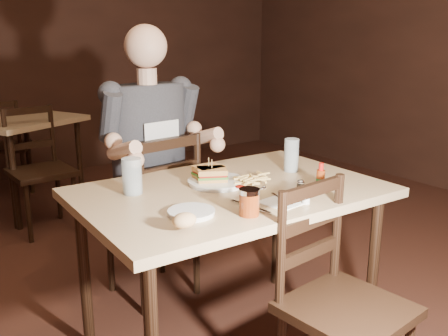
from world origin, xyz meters
TOP-DOWN VIEW (x-y plane):
  - room_shell at (0.00, 0.00)m, footprint 7.00×7.00m
  - main_table at (-0.07, 0.01)m, footprint 1.32×0.90m
  - bg_table at (-0.35, 2.50)m, footprint 1.06×1.06m
  - chair_far at (-0.13, 0.65)m, footprint 0.47×0.50m
  - chair_near at (0.01, -0.59)m, footprint 0.45×0.48m
  - bg_chair_far at (-0.35, 3.05)m, footprint 0.54×0.56m
  - bg_chair_near at (-0.35, 1.95)m, footprint 0.43×0.47m
  - diner at (-0.13, 0.60)m, footprint 0.61×0.50m
  - dinner_plate at (-0.09, 0.09)m, footprint 0.26×0.26m
  - sandwich_left at (-0.11, 0.10)m, footprint 0.16×0.15m
  - sandwich_right at (-0.10, 0.14)m, footprint 0.13×0.10m
  - fries_pile at (0.04, -0.01)m, footprint 0.22×0.16m
  - ketchup_dollop at (-0.07, -0.04)m, footprint 0.04×0.04m
  - glass_left at (-0.45, 0.19)m, footprint 0.08×0.08m
  - glass_right at (0.33, 0.06)m, footprint 0.07×0.07m
  - hot_sauce at (0.22, -0.24)m, footprint 0.04×0.04m
  - salt_shaker at (0.05, -0.33)m, footprint 0.03×0.03m
  - pepper_shaker at (0.11, -0.23)m, footprint 0.03×0.03m
  - syrup_dispenser at (-0.22, -0.30)m, footprint 0.08×0.08m
  - napkin at (-0.02, -0.26)m, footprint 0.17×0.17m
  - knife at (-0.16, -0.24)m, footprint 0.04×0.21m
  - fork at (-0.00, -0.23)m, footprint 0.04×0.14m
  - side_plate at (-0.39, -0.17)m, footprint 0.18×0.18m
  - bread_roll at (-0.49, -0.29)m, footprint 0.09×0.07m

SIDE VIEW (x-z plane):
  - bg_chair_far at x=-0.35m, z-range 0.00..0.87m
  - chair_near at x=0.01m, z-range 0.00..0.89m
  - bg_chair_near at x=-0.35m, z-range 0.00..0.90m
  - chair_far at x=-0.13m, z-range 0.00..0.92m
  - bg_table at x=-0.35m, z-range 0.30..1.07m
  - main_table at x=-0.07m, z-range 0.31..1.08m
  - napkin at x=-0.02m, z-range 0.77..0.77m
  - fork at x=0.00m, z-range 0.77..0.78m
  - knife at x=-0.16m, z-range 0.77..0.78m
  - side_plate at x=-0.39m, z-range 0.77..0.78m
  - dinner_plate at x=-0.09m, z-range 0.77..0.78m
  - ketchup_dollop at x=-0.07m, z-range 0.78..0.80m
  - salt_shaker at x=0.05m, z-range 0.77..0.83m
  - pepper_shaker at x=0.11m, z-range 0.77..0.83m
  - fries_pile at x=0.04m, z-range 0.78..0.82m
  - bread_roll at x=-0.49m, z-range 0.78..0.83m
  - syrup_dispenser at x=-0.22m, z-range 0.77..0.87m
  - hot_sauce at x=0.22m, z-range 0.77..0.89m
  - sandwich_right at x=-0.10m, z-range 0.78..0.89m
  - sandwich_left at x=-0.11m, z-range 0.78..0.89m
  - glass_left at x=-0.45m, z-range 0.77..0.92m
  - glass_right at x=0.33m, z-range 0.77..0.93m
  - diner at x=-0.13m, z-range 0.48..1.46m
  - room_shell at x=0.00m, z-range -2.10..4.90m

